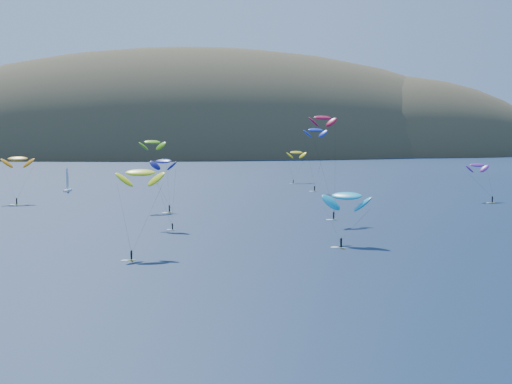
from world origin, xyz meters
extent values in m
plane|color=black|center=(0.00, 0.00, 0.00)|extent=(2800.00, 2800.00, 0.00)
ellipsoid|color=#3D3526|center=(20.00, 560.00, -12.60)|extent=(600.00, 300.00, 210.00)
ellipsoid|color=#3D3526|center=(-140.00, 590.00, -7.20)|extent=(340.00, 240.00, 120.00)
ellipsoid|color=#3D3526|center=(180.00, 540.00, -9.36)|extent=(320.00, 220.00, 156.00)
ellipsoid|color=#3D3526|center=(300.00, 580.00, -5.04)|extent=(240.00, 180.00, 84.00)
cube|color=white|center=(-54.35, 188.61, 0.30)|extent=(2.48, 6.63, 0.78)
cylinder|color=white|center=(-54.35, 189.04, 4.83)|extent=(0.12, 0.12, 9.06)
cube|color=yellow|center=(-64.57, 145.12, 0.04)|extent=(1.65, 0.70, 0.09)
cylinder|color=black|center=(-64.57, 145.12, 1.05)|extent=(0.37, 0.37, 1.71)
sphere|color=#8C6047|center=(-64.57, 145.12, 2.04)|extent=(0.29, 0.29, 0.29)
ellipsoid|color=orange|center=(-65.27, 152.88, 13.69)|extent=(9.87, 5.72, 5.19)
cube|color=yellow|center=(-27.82, 48.78, 0.04)|extent=(1.45, 0.52, 0.08)
cylinder|color=black|center=(-27.82, 48.78, 0.93)|extent=(0.33, 0.33, 1.52)
sphere|color=#8C6047|center=(-27.82, 48.78, 1.82)|extent=(0.26, 0.26, 0.26)
ellipsoid|color=#F1FE1A|center=(-26.19, 57.51, 15.08)|extent=(8.87, 4.66, 4.79)
cube|color=yellow|center=(-19.21, 118.75, 0.04)|extent=(1.68, 1.09, 0.09)
cylinder|color=black|center=(-19.21, 118.75, 1.07)|extent=(0.38, 0.38, 1.74)
sphere|color=#8C6047|center=(-19.21, 118.75, 2.08)|extent=(0.29, 0.29, 0.29)
ellipsoid|color=#5DB211|center=(-23.60, 129.22, 19.24)|extent=(8.53, 6.41, 4.32)
cube|color=yellow|center=(35.15, 175.50, 0.04)|extent=(1.65, 0.82, 0.09)
cylinder|color=black|center=(35.15, 175.50, 1.04)|extent=(0.37, 0.37, 1.69)
sphere|color=#8C6047|center=(35.15, 175.50, 2.02)|extent=(0.28, 0.28, 0.28)
ellipsoid|color=#1427AD|center=(36.16, 178.92, 22.38)|extent=(10.00, 6.38, 5.16)
cube|color=yellow|center=(12.52, 55.80, 0.04)|extent=(1.55, 1.31, 0.09)
cylinder|color=black|center=(12.52, 55.80, 1.04)|extent=(0.37, 0.37, 1.69)
sphere|color=#8C6047|center=(12.52, 55.80, 2.02)|extent=(0.28, 0.28, 0.28)
ellipsoid|color=#0FA9D4|center=(15.33, 62.17, 9.62)|extent=(10.82, 9.70, 5.59)
cube|color=yellow|center=(80.85, 128.76, 0.04)|extent=(1.68, 0.67, 0.09)
cylinder|color=black|center=(80.85, 128.76, 1.07)|extent=(0.38, 0.38, 1.74)
sphere|color=#8C6047|center=(80.85, 128.76, 2.08)|extent=(0.29, 0.29, 0.29)
ellipsoid|color=#711FA0|center=(79.43, 136.96, 11.38)|extent=(8.22, 4.59, 4.37)
cube|color=yellow|center=(21.96, 97.58, 0.04)|extent=(1.66, 0.94, 0.09)
cylinder|color=black|center=(21.96, 97.58, 1.04)|extent=(0.37, 0.37, 1.70)
sphere|color=#8C6047|center=(21.96, 97.58, 2.03)|extent=(0.29, 0.29, 0.29)
ellipsoid|color=#A70B31|center=(19.83, 101.58, 26.00)|extent=(8.46, 5.83, 4.31)
cube|color=yellow|center=(-19.41, 85.07, 0.03)|extent=(1.23, 1.03, 0.07)
cylinder|color=black|center=(-19.41, 85.07, 0.82)|extent=(0.29, 0.29, 1.34)
sphere|color=#8C6047|center=(-19.41, 85.07, 1.60)|extent=(0.22, 0.22, 0.22)
ellipsoid|color=navy|center=(-21.18, 92.28, 15.52)|extent=(7.58, 6.76, 3.91)
cube|color=yellow|center=(34.48, 211.38, 0.04)|extent=(1.31, 0.52, 0.07)
cylinder|color=black|center=(34.48, 211.38, 0.84)|extent=(0.30, 0.30, 1.37)
sphere|color=#8C6047|center=(34.48, 211.38, 1.63)|extent=(0.23, 0.23, 0.23)
ellipsoid|color=yellow|center=(37.51, 219.87, 12.63)|extent=(8.71, 4.81, 4.64)
camera|label=1|loc=(-24.29, -78.13, 23.81)|focal=50.00mm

